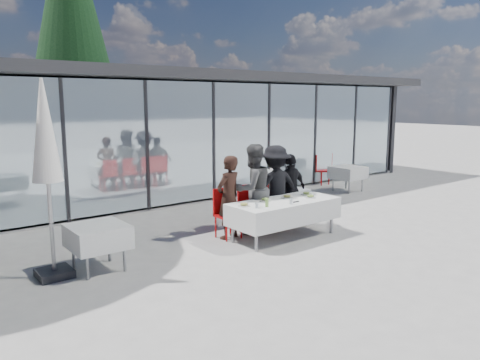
% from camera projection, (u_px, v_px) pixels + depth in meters
% --- Properties ---
extents(ground, '(90.00, 90.00, 0.00)m').
position_uv_depth(ground, '(290.00, 243.00, 8.89)').
color(ground, '#9B9793').
rests_on(ground, ground).
extents(pavilion, '(14.80, 8.80, 3.44)m').
position_uv_depth(pavilion, '(168.00, 116.00, 16.10)').
color(pavilion, gray).
rests_on(pavilion, ground).
extents(dining_table, '(2.26, 0.96, 0.75)m').
position_uv_depth(dining_table, '(284.00, 211.00, 9.17)').
color(dining_table, silver).
rests_on(dining_table, ground).
extents(diner_a, '(0.72, 0.72, 1.64)m').
position_uv_depth(diner_a, '(229.00, 197.00, 9.10)').
color(diner_a, black).
rests_on(diner_a, ground).
extents(diner_chair_a, '(0.44, 0.44, 0.97)m').
position_uv_depth(diner_chair_a, '(226.00, 210.00, 9.22)').
color(diner_chair_a, '#BE0C0E').
rests_on(diner_chair_a, ground).
extents(diner_b, '(0.91, 0.91, 1.83)m').
position_uv_depth(diner_b, '(253.00, 189.00, 9.45)').
color(diner_b, '#494949').
rests_on(diner_b, ground).
extents(diner_chair_b, '(0.44, 0.44, 0.97)m').
position_uv_depth(diner_chair_b, '(250.00, 206.00, 9.59)').
color(diner_chair_b, '#BE0C0E').
rests_on(diner_chair_b, ground).
extents(diner_c, '(1.31, 1.31, 1.76)m').
position_uv_depth(diner_c, '(275.00, 187.00, 9.82)').
color(diner_c, black).
rests_on(diner_c, ground).
extents(diner_chair_c, '(0.44, 0.44, 0.97)m').
position_uv_depth(diner_chair_c, '(272.00, 202.00, 9.96)').
color(diner_chair_c, '#BE0C0E').
rests_on(diner_chair_c, ground).
extents(diner_d, '(1.02, 1.02, 1.55)m').
position_uv_depth(diner_d, '(291.00, 190.00, 10.12)').
color(diner_d, black).
rests_on(diner_d, ground).
extents(diner_chair_d, '(0.44, 0.44, 0.97)m').
position_uv_depth(diner_chair_d, '(287.00, 200.00, 10.23)').
color(diner_chair_d, '#BE0C0E').
rests_on(diner_chair_d, ground).
extents(plate_a, '(0.23, 0.23, 0.07)m').
position_uv_depth(plate_a, '(244.00, 205.00, 8.64)').
color(plate_a, silver).
rests_on(plate_a, dining_table).
extents(plate_b, '(0.23, 0.23, 0.07)m').
position_uv_depth(plate_b, '(265.00, 200.00, 9.07)').
color(plate_b, silver).
rests_on(plate_b, dining_table).
extents(plate_c, '(0.23, 0.23, 0.07)m').
position_uv_depth(plate_c, '(287.00, 197.00, 9.37)').
color(plate_c, silver).
rests_on(plate_c, dining_table).
extents(plate_d, '(0.23, 0.23, 0.07)m').
position_uv_depth(plate_d, '(307.00, 194.00, 9.68)').
color(plate_d, silver).
rests_on(plate_d, dining_table).
extents(plate_extra, '(0.23, 0.23, 0.07)m').
position_uv_depth(plate_extra, '(310.00, 196.00, 9.39)').
color(plate_extra, silver).
rests_on(plate_extra, dining_table).
extents(juice_bottle, '(0.06, 0.06, 0.15)m').
position_uv_depth(juice_bottle, '(267.00, 203.00, 8.58)').
color(juice_bottle, '#7CAE48').
rests_on(juice_bottle, dining_table).
extents(drinking_glasses, '(1.57, 0.29, 0.10)m').
position_uv_depth(drinking_glasses, '(287.00, 200.00, 8.91)').
color(drinking_glasses, silver).
rests_on(drinking_glasses, dining_table).
extents(folded_eyeglasses, '(0.14, 0.03, 0.01)m').
position_uv_depth(folded_eyeglasses, '(296.00, 202.00, 8.99)').
color(folded_eyeglasses, black).
rests_on(folded_eyeglasses, dining_table).
extents(spare_table_left, '(0.86, 0.86, 0.74)m').
position_uv_depth(spare_table_left, '(98.00, 237.00, 7.39)').
color(spare_table_left, silver).
rests_on(spare_table_left, ground).
extents(spare_table_right, '(0.86, 0.86, 0.74)m').
position_uv_depth(spare_table_right, '(348.00, 173.00, 13.94)').
color(spare_table_right, silver).
rests_on(spare_table_right, ground).
extents(spare_chair_a, '(0.62, 0.62, 0.97)m').
position_uv_depth(spare_chair_a, '(319.00, 168.00, 15.08)').
color(spare_chair_a, '#BE0C0E').
rests_on(spare_chair_a, ground).
extents(spare_chair_b, '(0.61, 0.61, 0.97)m').
position_uv_depth(spare_chair_b, '(329.00, 165.00, 15.64)').
color(spare_chair_b, '#BE0C0E').
rests_on(spare_chair_b, ground).
extents(market_umbrella, '(0.50, 0.50, 3.00)m').
position_uv_depth(market_umbrella, '(46.00, 146.00, 6.85)').
color(market_umbrella, black).
rests_on(market_umbrella, ground).
extents(lounger, '(0.77, 1.40, 0.72)m').
position_uv_depth(lounger, '(282.00, 185.00, 13.51)').
color(lounger, white).
rests_on(lounger, ground).
extents(conifer_tree, '(4.00, 4.00, 10.50)m').
position_uv_depth(conifer_tree, '(71.00, 15.00, 18.31)').
color(conifer_tree, '#382316').
rests_on(conifer_tree, ground).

